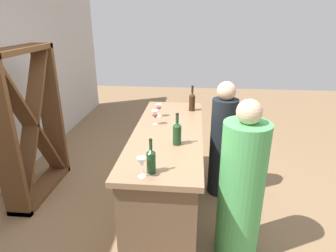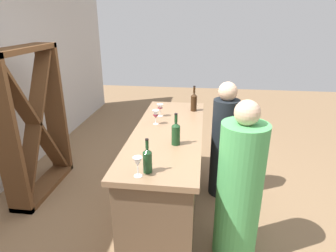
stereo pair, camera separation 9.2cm
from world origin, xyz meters
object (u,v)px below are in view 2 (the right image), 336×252
Objects in this scene: wine_rack at (34,124)px; wine_glass_near_left at (138,163)px; wine_bottle_center_amber_brown at (194,101)px; person_left_guest at (224,144)px; person_center_guest at (239,190)px; wine_bottle_leftmost_olive_green at (147,160)px; wine_glass_near_right at (156,115)px; wine_glass_near_center at (160,107)px; wine_bottle_second_left_olive_green at (176,133)px.

wine_glass_near_left is (-1.14, -1.54, 0.19)m from wine_rack.
wine_bottle_center_amber_brown is 0.66m from person_left_guest.
person_center_guest is (0.35, -0.81, -0.40)m from wine_glass_near_left.
person_center_guest reaches higher than wine_glass_near_left.
wine_bottle_center_amber_brown is at bearing -74.67° from wine_rack.
wine_bottle_leftmost_olive_green is 1.76× the size of wine_glass_near_left.
wine_bottle_center_amber_brown is at bearing -36.54° from wine_glass_near_right.
wine_glass_near_right is (1.05, 0.11, 0.00)m from wine_bottle_leftmost_olive_green.
person_center_guest is at bearing 74.12° from person_left_guest.
wine_glass_near_left is 0.11× the size of person_left_guest.
wine_glass_near_center is 0.88m from person_left_guest.
person_left_guest is at bearing -85.02° from wine_rack.
wine_bottle_leftmost_olive_green is at bearing 169.80° from wine_bottle_center_amber_brown.
wine_rack is 1.93m from wine_glass_near_left.
wine_bottle_second_left_olive_green reaches higher than wine_glass_near_left.
person_center_guest is (-1.31, -0.47, -0.41)m from wine_bottle_center_amber_brown.
wine_rack is 1.50m from wine_glass_near_right.
wine_glass_near_center is 0.93× the size of wine_glass_near_right.
person_center_guest is at bearing -108.51° from wine_rack.
wine_glass_near_left is (-0.07, 0.06, 0.01)m from wine_bottle_leftmost_olive_green.
person_center_guest is (-0.77, -0.87, -0.40)m from wine_glass_near_right.
wine_rack reaches higher than person_left_guest.
wine_glass_near_left is 0.97m from person_center_guest.
wine_glass_near_left is 1.12m from wine_glass_near_right.
wine_bottle_second_left_olive_green is at bearing -16.93° from wine_bottle_leftmost_olive_green.
wine_bottle_leftmost_olive_green is 0.19× the size of person_center_guest.
wine_glass_near_right reaches higher than wine_glass_near_left.
person_left_guest reaches higher than wine_glass_near_right.
person_left_guest is (-0.05, -0.78, -0.41)m from wine_glass_near_center.
wine_bottle_leftmost_olive_green is 0.87× the size of wine_bottle_center_amber_brown.
wine_glass_near_right is at bearing 178.51° from wine_glass_near_center.
wine_bottle_leftmost_olive_green is 1.61m from wine_bottle_center_amber_brown.
wine_rack reaches higher than person_center_guest.
wine_glass_near_center is at bearing 1.89° from wine_glass_near_left.
wine_bottle_second_left_olive_green is (-0.53, -1.77, 0.19)m from wine_rack.
wine_glass_near_left is (-0.61, 0.22, -0.00)m from wine_bottle_second_left_olive_green.
wine_glass_near_center is (1.32, 0.11, 0.00)m from wine_bottle_leftmost_olive_green.
wine_bottle_second_left_olive_green reaches higher than wine_bottle_leftmost_olive_green.
person_center_guest is (0.28, -0.75, -0.40)m from wine_bottle_leftmost_olive_green.
person_center_guest is at bearing -113.73° from wine_bottle_second_left_olive_green.
wine_bottle_second_left_olive_green is at bearing -20.17° from wine_glass_near_left.
wine_rack is at bearing 105.33° from wine_bottle_center_amber_brown.
wine_rack is 1.97m from wine_bottle_center_amber_brown.
person_left_guest is at bearing -34.84° from wine_bottle_second_left_olive_green.
wine_bottle_second_left_olive_green is 0.58m from wine_glass_near_right.
wine_rack is 1.26× the size of person_left_guest.
wine_bottle_leftmost_olive_green is 0.56m from wine_bottle_second_left_olive_green.
wine_bottle_second_left_olive_green is 0.83m from wine_glass_near_center.
wine_bottle_second_left_olive_green is 0.98m from person_left_guest.
wine_glass_near_right is (-0.27, 0.01, -0.00)m from wine_glass_near_center.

